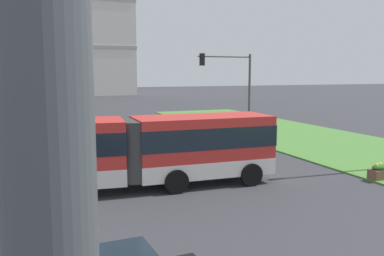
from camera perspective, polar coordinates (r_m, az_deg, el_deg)
articulated_bus at (r=17.73m, az=-7.34°, el=-2.98°), size 11.99×3.46×3.00m
flower_planter_3 at (r=20.91m, az=24.49°, el=-5.42°), size 1.10×0.56×0.74m
traffic_light_far_right at (r=28.86m, az=5.68°, el=6.27°), size 3.98×0.28×6.14m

